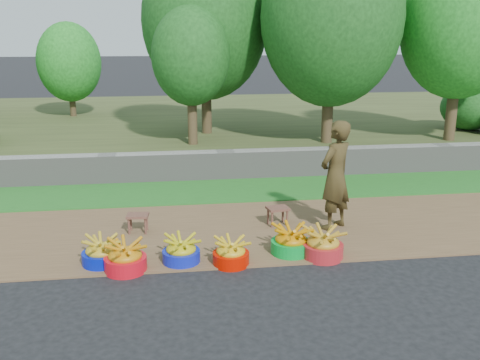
{
  "coord_description": "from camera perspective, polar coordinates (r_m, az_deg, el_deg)",
  "views": [
    {
      "loc": [
        -1.08,
        -5.87,
        2.76
      ],
      "look_at": [
        -0.1,
        1.3,
        0.75
      ],
      "focal_mm": 40.0,
      "sensor_mm": 36.0,
      "label": 1
    }
  ],
  "objects": [
    {
      "name": "grass_verge",
      "position": [
        9.58,
        -1.0,
        -1.09
      ],
      "size": [
        80.0,
        1.5,
        0.04
      ],
      "primitive_type": "cube",
      "color": "#226820",
      "rests_on": "ground"
    },
    {
      "name": "basin_e",
      "position": [
        6.91,
        5.44,
        -6.56
      ],
      "size": [
        0.51,
        0.51,
        0.38
      ],
      "color": "#03912C",
      "rests_on": "ground"
    },
    {
      "name": "basin_d",
      "position": [
        6.59,
        -0.98,
        -7.81
      ],
      "size": [
        0.45,
        0.45,
        0.33
      ],
      "color": "#BB0F00",
      "rests_on": "ground"
    },
    {
      "name": "stool_right",
      "position": [
        7.84,
        4.04,
        -3.29
      ],
      "size": [
        0.34,
        0.29,
        0.27
      ],
      "rotation": [
        0.0,
        0.0,
        0.18
      ],
      "color": "brown",
      "rests_on": "dirt_shoulder"
    },
    {
      "name": "basin_c",
      "position": [
        6.67,
        -6.29,
        -7.57
      ],
      "size": [
        0.46,
        0.46,
        0.35
      ],
      "color": "#101CB2",
      "rests_on": "ground"
    },
    {
      "name": "retaining_wall",
      "position": [
        10.33,
        -1.56,
        1.6
      ],
      "size": [
        80.0,
        0.35,
        0.55
      ],
      "primitive_type": "cube",
      "color": "gray",
      "rests_on": "ground"
    },
    {
      "name": "basin_b",
      "position": [
        6.56,
        -12.14,
        -8.12
      ],
      "size": [
        0.5,
        0.5,
        0.38
      ],
      "color": "red",
      "rests_on": "ground"
    },
    {
      "name": "ground_plane",
      "position": [
        6.57,
        2.42,
        -9.31
      ],
      "size": [
        120.0,
        120.0,
        0.0
      ],
      "primitive_type": "plane",
      "color": "black",
      "rests_on": "ground"
    },
    {
      "name": "dirt_shoulder",
      "position": [
        7.71,
        0.78,
        -5.38
      ],
      "size": [
        80.0,
        2.5,
        0.02
      ],
      "primitive_type": "cube",
      "color": "brown",
      "rests_on": "ground"
    },
    {
      "name": "vendor_woman",
      "position": [
        7.66,
        10.15,
        0.49
      ],
      "size": [
        0.68,
        0.64,
        1.57
      ],
      "primitive_type": "imported",
      "rotation": [
        0.0,
        0.0,
        3.77
      ],
      "color": "black",
      "rests_on": "dirt_shoulder"
    },
    {
      "name": "earth_bank",
      "position": [
        15.12,
        -3.61,
        5.94
      ],
      "size": [
        80.0,
        10.0,
        0.5
      ],
      "primitive_type": "cube",
      "color": "#3E4822",
      "rests_on": "ground"
    },
    {
      "name": "stool_left",
      "position": [
        7.68,
        -10.86,
        -4.0
      ],
      "size": [
        0.32,
        0.26,
        0.27
      ],
      "rotation": [
        0.0,
        0.0,
        -0.1
      ],
      "color": "brown",
      "rests_on": "dirt_shoulder"
    },
    {
      "name": "basin_f",
      "position": [
        6.85,
        8.83,
        -6.85
      ],
      "size": [
        0.52,
        0.52,
        0.39
      ],
      "color": "#A51D23",
      "rests_on": "ground"
    },
    {
      "name": "basin_a",
      "position": [
        6.79,
        -14.56,
        -7.52
      ],
      "size": [
        0.48,
        0.48,
        0.36
      ],
      "color": "#0515AA",
      "rests_on": "ground"
    }
  ]
}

